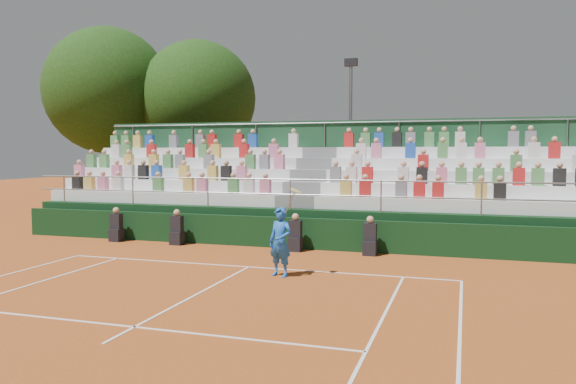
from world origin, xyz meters
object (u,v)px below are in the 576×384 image
(tree_west, at_px, (108,91))
(tree_east, at_px, (198,99))
(tennis_player, at_px, (280,242))
(floodlight_mast, at_px, (351,125))

(tree_west, height_order, tree_east, tree_west)
(tennis_player, relative_size, tree_east, 0.24)
(tennis_player, xyz_separation_m, tree_east, (-9.48, 14.44, 5.09))
(tree_west, bearing_deg, tree_east, 14.01)
(tennis_player, distance_m, tree_west, 20.24)
(tennis_player, bearing_deg, tree_west, 137.13)
(tennis_player, xyz_separation_m, tree_west, (-14.27, 13.24, 5.56))
(tree_west, relative_size, tree_east, 1.08)
(floodlight_mast, bearing_deg, tree_east, 170.84)
(tennis_player, height_order, tree_east, tree_east)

